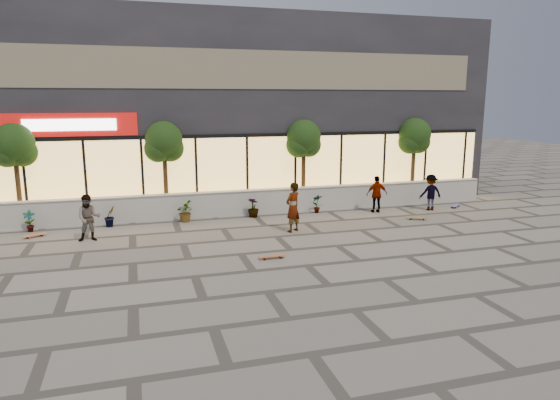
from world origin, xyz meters
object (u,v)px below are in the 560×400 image
object	(u,v)px
skater_center	(293,207)
skater_right_far	(430,192)
skater_right_near	(377,194)
tree_midwest	(164,144)
tree_mideast	(304,141)
skateboard_center	(272,256)
tree_west	(14,148)
skateboard_right_near	(417,218)
skater_left	(89,218)
tree_east	(414,138)
skateboard_right_far	(456,205)
skateboard_left	(34,235)

from	to	relation	value
skater_center	skater_right_far	world-z (taller)	skater_center
skater_right_near	tree_midwest	bearing A→B (deg)	-5.88
skater_center	skater_right_near	bearing A→B (deg)	171.47
tree_midwest	skater_center	distance (m)	6.14
tree_mideast	skater_right_far	distance (m)	5.98
skater_center	skateboard_center	world-z (taller)	skater_center
tree_west	skateboard_center	bearing A→B (deg)	-39.67
tree_midwest	skater_right_near	distance (m)	9.15
tree_midwest	tree_west	bearing A→B (deg)	180.00
skateboard_right_near	skater_right_near	bearing A→B (deg)	149.05
skater_left	skater_right_far	world-z (taller)	skater_left
skater_right_far	skateboard_center	bearing A→B (deg)	32.59
tree_west	tree_east	world-z (taller)	same
tree_west	tree_mideast	world-z (taller)	same
tree_east	skateboard_right_far	bearing A→B (deg)	-60.43
skater_right_far	skateboard_right_far	xyz separation A→B (m)	(1.46, 0.18, -0.71)
tree_mideast	skater_left	xyz separation A→B (m)	(-8.79, -3.14, -2.18)
skateboard_left	skateboard_right_far	bearing A→B (deg)	-27.78
tree_east	skater_left	bearing A→B (deg)	-167.61
skateboard_left	skateboard_right_far	xyz separation A→B (m)	(17.32, 0.16, 0.00)
tree_west	skater_left	bearing A→B (deg)	-49.16
skateboard_center	skateboard_right_near	distance (m)	7.67
tree_mideast	skateboard_center	xyz separation A→B (m)	(-3.32, -6.78, -2.90)
skater_right_near	skater_right_far	distance (m)	2.48
tree_mideast	skater_left	world-z (taller)	tree_mideast
tree_midwest	skateboard_right_far	xyz separation A→B (m)	(12.60, -1.94, -2.91)
tree_west	skateboard_right_near	distance (m)	15.83
skater_right_far	skateboard_left	size ratio (longest dim) A/B	2.08
tree_east	skater_right_near	bearing A→B (deg)	-146.23
skater_center	skateboard_right_near	distance (m)	5.46
tree_midwest	skater_left	distance (m)	4.73
skater_left	skater_center	bearing A→B (deg)	-5.42
skater_center	skater_left	size ratio (longest dim) A/B	1.13
tree_west	skateboard_center	distance (m)	11.02
tree_mideast	skater_left	size ratio (longest dim) A/B	2.42
tree_east	skater_right_far	distance (m)	3.08
skater_left	skateboard_left	distance (m)	2.31
tree_east	skateboard_center	bearing A→B (deg)	-142.43
skater_right_far	skateboard_right_near	xyz separation A→B (m)	(-1.50, -1.45, -0.71)
skater_center	skateboard_center	bearing A→B (deg)	28.10
tree_mideast	skateboard_center	bearing A→B (deg)	-116.07
tree_mideast	skateboard_right_far	size ratio (longest dim) A/B	5.12
tree_mideast	skater_right_far	size ratio (longest dim) A/B	2.49
tree_midwest	skateboard_left	world-z (taller)	tree_midwest
skateboard_center	skateboard_left	size ratio (longest dim) A/B	1.09
skater_left	skater_right_far	size ratio (longest dim) A/B	1.03
tree_midwest	skater_left	bearing A→B (deg)	-131.62
tree_midwest	skateboard_center	world-z (taller)	tree_midwest
skateboard_center	tree_midwest	bearing A→B (deg)	110.25
skateboard_center	tree_east	bearing A→B (deg)	36.25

